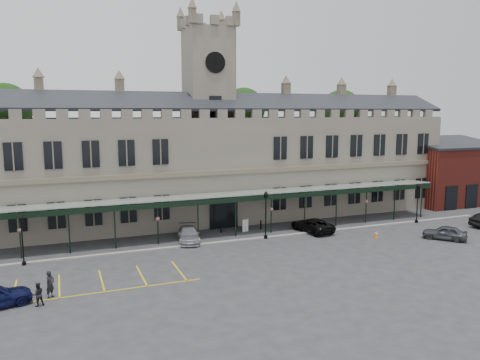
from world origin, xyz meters
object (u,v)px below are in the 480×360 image
object	(u,v)px
clock_tower	(209,108)
lamp_post_mid	(266,210)
lamp_post_left	(22,235)
station_building	(209,165)
lamp_post_right	(418,199)
car_taxi	(189,234)
car_van	(312,225)
person_a	(50,284)
person_b	(38,294)
sign_board	(245,226)
car_right_a	(445,233)
traffic_cone	(376,234)

from	to	relation	value
clock_tower	lamp_post_mid	world-z (taller)	clock_tower
clock_tower	lamp_post_left	size ratio (longest dim) A/B	5.74
station_building	lamp_post_right	bearing A→B (deg)	-26.54
car_taxi	lamp_post_right	bearing A→B (deg)	7.50
station_building	car_van	bearing A→B (deg)	-50.52
person_a	car_taxi	bearing A→B (deg)	-9.42
car_taxi	person_b	distance (m)	17.49
station_building	lamp_post_mid	xyz separation A→B (m)	(2.50, -10.60, -3.58)
car_taxi	person_a	bearing A→B (deg)	-129.39
clock_tower	car_taxi	xyz separation A→B (m)	(-5.00, -8.95, -12.40)
clock_tower	sign_board	distance (m)	14.61
lamp_post_mid	lamp_post_right	world-z (taller)	lamp_post_mid
sign_board	car_right_a	xyz separation A→B (m)	(17.38, -10.14, 0.06)
lamp_post_left	lamp_post_mid	distance (m)	22.20
lamp_post_left	traffic_cone	distance (m)	33.09
clock_tower	car_taxi	bearing A→B (deg)	-119.20
person_b	station_building	bearing A→B (deg)	-146.65
lamp_post_mid	traffic_cone	size ratio (longest dim) A/B	7.15
station_building	car_taxi	size ratio (longest dim) A/B	12.26
lamp_post_mid	car_van	xyz separation A→B (m)	(5.70, 0.64, -2.16)
car_van	car_right_a	bearing A→B (deg)	134.74
traffic_cone	car_right_a	size ratio (longest dim) A/B	0.16
clock_tower	person_b	world-z (taller)	clock_tower
traffic_cone	sign_board	size ratio (longest dim) A/B	0.52
traffic_cone	person_a	world-z (taller)	person_a
lamp_post_mid	sign_board	bearing A→B (deg)	105.23
station_building	traffic_cone	size ratio (longest dim) A/B	88.22
sign_board	car_taxi	distance (m)	6.79
station_building	person_a	size ratio (longest dim) A/B	31.36
traffic_cone	car_taxi	bearing A→B (deg)	163.08
traffic_cone	person_b	world-z (taller)	person_b
lamp_post_mid	car_right_a	distance (m)	18.01
lamp_post_right	sign_board	size ratio (longest dim) A/B	3.49
lamp_post_left	sign_board	bearing A→B (deg)	9.18
station_building	car_van	world-z (taller)	station_building
sign_board	car_right_a	world-z (taller)	car_right_a
lamp_post_right	traffic_cone	size ratio (longest dim) A/B	6.76
clock_tower	car_taxi	world-z (taller)	clock_tower
car_van	person_b	bearing A→B (deg)	10.76
clock_tower	lamp_post_right	bearing A→B (deg)	-26.73
lamp_post_right	person_b	distance (m)	40.98
traffic_cone	car_van	size ratio (longest dim) A/B	0.13
person_b	clock_tower	bearing A→B (deg)	-146.52
lamp_post_mid	lamp_post_right	bearing A→B (deg)	-0.46
station_building	lamp_post_left	xyz separation A→B (m)	(-19.69, -10.79, -3.91)
station_building	person_b	xyz separation A→B (m)	(-18.30, -20.22, -5.68)
station_building	sign_board	world-z (taller)	station_building
station_building	lamp_post_mid	bearing A→B (deg)	-76.71
lamp_post_right	person_a	xyz separation A→B (m)	(-39.08, -8.29, -1.77)
lamp_post_left	person_b	distance (m)	9.69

